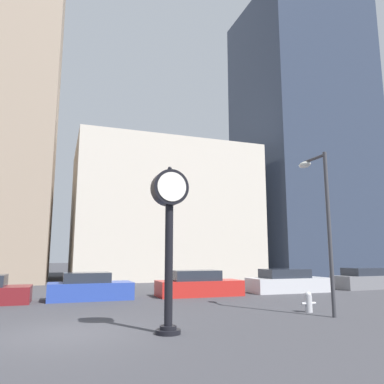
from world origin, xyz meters
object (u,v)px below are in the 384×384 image
Objects in this scene: car_blue at (90,288)px; car_grey at (367,280)px; car_silver at (288,282)px; street_lamp_right at (321,205)px; car_red at (198,285)px; fire_hydrant_near at (308,302)px; street_clock at (169,218)px.

car_blue is 17.30m from car_grey.
car_grey is (6.16, 0.26, -0.00)m from car_silver.
street_lamp_right reaches higher than car_silver.
street_lamp_right is at bearing -74.41° from car_red.
car_silver is at bearing 2.44° from car_red.
car_red is (5.54, -0.14, 0.01)m from car_blue.
car_blue is 5.23× the size of fire_hydrant_near.
street_clock is at bearing -114.62° from car_red.
car_grey is 12.18m from fire_hydrant_near.
car_blue is at bearing 179.17° from car_grey.
car_grey is 0.80× the size of street_lamp_right.
car_red reaches higher than car_blue.
car_red is 0.95× the size of car_grey.
fire_hydrant_near is at bearing 18.23° from street_clock.
street_lamp_right reaches higher than car_grey.
fire_hydrant_near is (-9.86, -7.15, -0.17)m from car_grey.
car_grey reaches higher than fire_hydrant_near.
car_silver is 6.29× the size of fire_hydrant_near.
car_blue is at bearing 98.86° from street_clock.
car_red is 8.56m from street_lamp_right.
car_silver reaches higher than car_grey.
car_blue is 0.83× the size of car_silver.
car_grey reaches higher than car_blue.
car_silver is 1.00× the size of car_grey.
street_clock is at bearing -136.62° from car_silver.
fire_hydrant_near is at bearing -117.21° from car_silver.
car_blue is 5.54m from car_red.
car_blue is 0.84× the size of car_grey.
street_clock reaches higher than car_grey.
fire_hydrant_near is at bearing -145.83° from car_grey.
street_clock is 6.18× the size of fire_hydrant_near.
car_silver is at bearing 42.30° from street_clock.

